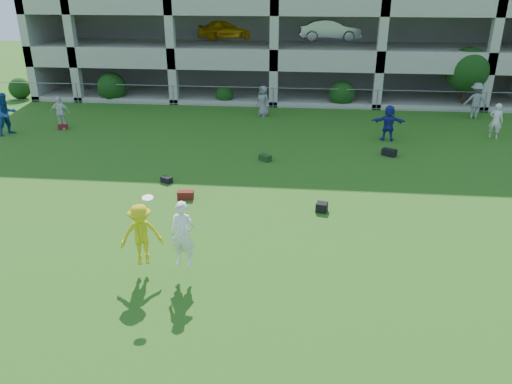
# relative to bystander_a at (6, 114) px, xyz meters

# --- Properties ---
(ground) EXTENTS (100.00, 100.00, 0.00)m
(ground) POSITION_rel_bystander_a_xyz_m (12.41, -12.15, -1.01)
(ground) COLOR #235114
(ground) RESTS_ON ground
(bystander_a) EXTENTS (1.17, 1.24, 2.03)m
(bystander_a) POSITION_rel_bystander_a_xyz_m (0.00, 0.00, 0.00)
(bystander_a) COLOR navy
(bystander_a) RESTS_ON ground
(bystander_b) EXTENTS (1.01, 0.52, 1.65)m
(bystander_b) POSITION_rel_bystander_a_xyz_m (2.11, 1.18, -0.19)
(bystander_b) COLOR white
(bystander_b) RESTS_ON ground
(bystander_c) EXTENTS (0.97, 0.93, 1.67)m
(bystander_c) POSITION_rel_bystander_a_xyz_m (12.00, 4.78, -0.18)
(bystander_c) COLOR slate
(bystander_c) RESTS_ON ground
(bystander_d) EXTENTS (1.56, 0.53, 1.67)m
(bystander_d) POSITION_rel_bystander_a_xyz_m (18.22, 0.90, -0.18)
(bystander_d) COLOR navy
(bystander_d) RESTS_ON ground
(bystander_e) EXTENTS (0.73, 0.65, 1.68)m
(bystander_e) POSITION_rel_bystander_a_xyz_m (23.30, 1.79, -0.17)
(bystander_e) COLOR silver
(bystander_e) RESTS_ON ground
(bystander_f) EXTENTS (1.28, 0.78, 1.92)m
(bystander_f) POSITION_rel_bystander_a_xyz_m (23.43, 5.49, -0.06)
(bystander_f) COLOR gray
(bystander_f) RESTS_ON ground
(bag_red_a) EXTENTS (0.58, 0.36, 0.28)m
(bag_red_a) POSITION_rel_bystander_a_xyz_m (10.36, -6.74, -0.87)
(bag_red_a) COLOR #541C0E
(bag_red_a) RESTS_ON ground
(bag_black_b) EXTENTS (0.47, 0.41, 0.22)m
(bag_black_b) POSITION_rel_bystander_a_xyz_m (9.30, -5.35, -0.90)
(bag_black_b) COLOR black
(bag_black_b) RESTS_ON ground
(crate_d) EXTENTS (0.42, 0.42, 0.30)m
(crate_d) POSITION_rel_bystander_a_xyz_m (15.02, -7.28, -0.86)
(crate_d) COLOR black
(crate_d) RESTS_ON ground
(bag_black_e) EXTENTS (0.67, 0.57, 0.30)m
(bag_black_e) POSITION_rel_bystander_a_xyz_m (18.00, -1.38, -0.86)
(bag_black_e) COLOR black
(bag_black_e) RESTS_ON ground
(bag_red_f) EXTENTS (0.52, 0.43, 0.24)m
(bag_red_f) POSITION_rel_bystander_a_xyz_m (2.16, 1.14, -0.89)
(bag_red_f) COLOR #5C130F
(bag_red_f) RESTS_ON ground
(bag_green_g) EXTENTS (0.58, 0.54, 0.25)m
(bag_green_g) POSITION_rel_bystander_a_xyz_m (12.76, -2.56, -0.89)
(bag_green_g) COLOR #143412
(bag_green_g) RESTS_ON ground
(frisbee_contest) EXTENTS (2.04, 0.93, 1.99)m
(frisbee_contest) POSITION_rel_bystander_a_xyz_m (10.74, -11.53, 0.15)
(frisbee_contest) COLOR gold
(frisbee_contest) RESTS_ON ground
(fence) EXTENTS (36.06, 0.06, 1.20)m
(fence) POSITION_rel_bystander_a_xyz_m (12.41, 6.85, -0.40)
(fence) COLOR gray
(fence) RESTS_ON ground
(shrub_row) EXTENTS (34.38, 2.52, 3.50)m
(shrub_row) POSITION_rel_bystander_a_xyz_m (17.00, 7.55, 0.49)
(shrub_row) COLOR #163D11
(shrub_row) RESTS_ON ground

